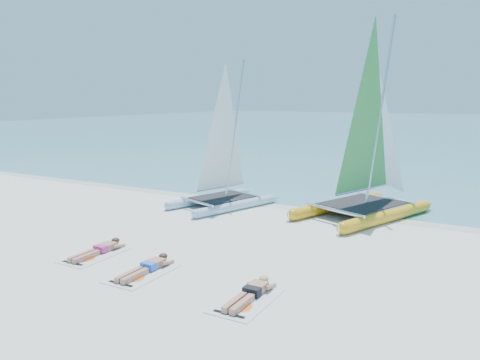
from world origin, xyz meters
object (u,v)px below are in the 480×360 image
object	(u,v)px
towel_a	(95,255)
sunbather_b	(147,267)
towel_c	(247,300)
catamaran_blue	(223,162)
sunbather_c	(251,292)
sunbather_a	(100,249)
towel_b	(142,274)
catamaran_yellow	(373,151)

from	to	relation	value
towel_a	sunbather_b	xyz separation A→B (m)	(2.03, -0.23, 0.11)
towel_c	catamaran_blue	bearing A→B (deg)	124.00
sunbather_b	towel_c	world-z (taller)	sunbather_b
catamaran_blue	towel_a	xyz separation A→B (m)	(-0.07, -6.71, -1.74)
sunbather_b	sunbather_c	size ratio (longest dim) A/B	1.00
catamaran_blue	sunbather_a	distance (m)	6.72
sunbather_a	towel_c	xyz separation A→B (m)	(4.96, -0.73, -0.11)
sunbather_c	sunbather_a	bearing A→B (deg)	173.78
towel_a	towel_c	size ratio (longest dim) A/B	1.00
towel_a	sunbather_b	size ratio (longest dim) A/B	1.07
towel_b	sunbather_b	size ratio (longest dim) A/B	1.07
towel_a	sunbather_c	xyz separation A→B (m)	(4.96, -0.35, 0.11)
catamaran_yellow	towel_c	world-z (taller)	catamaran_yellow
catamaran_yellow	towel_b	world-z (taller)	catamaran_yellow
catamaran_yellow	towel_a	world-z (taller)	catamaran_yellow
sunbather_b	sunbather_c	world-z (taller)	same
towel_b	towel_c	size ratio (longest dim) A/B	1.00
towel_a	towel_b	xyz separation A→B (m)	(2.03, -0.42, 0.00)
catamaran_yellow	towel_c	xyz separation A→B (m)	(-0.47, -8.81, -2.31)
catamaran_yellow	sunbather_b	bearing A→B (deg)	-90.08
sunbather_a	sunbather_c	distance (m)	4.99
catamaran_yellow	sunbather_b	world-z (taller)	catamaran_yellow
towel_a	sunbather_b	world-z (taller)	sunbather_b
towel_b	sunbather_b	distance (m)	0.22
catamaran_blue	sunbather_b	xyz separation A→B (m)	(1.96, -6.94, -1.63)
sunbather_c	catamaran_blue	bearing A→B (deg)	124.72
catamaran_blue	sunbather_c	world-z (taller)	catamaran_blue
catamaran_yellow	towel_a	xyz separation A→B (m)	(-5.43, -8.27, -2.31)
towel_a	sunbather_c	distance (m)	4.98
towel_c	sunbather_c	distance (m)	0.22
towel_a	sunbather_c	size ratio (longest dim) A/B	1.07
catamaran_blue	catamaran_yellow	xyz separation A→B (m)	(5.36, 1.56, 0.57)
sunbather_c	catamaran_yellow	bearing A→B (deg)	86.90
catamaran_blue	towel_a	world-z (taller)	catamaran_blue
catamaran_blue	towel_c	world-z (taller)	catamaran_blue
sunbather_a	towel_b	xyz separation A→B (m)	(2.03, -0.61, -0.11)
sunbather_c	towel_c	bearing A→B (deg)	-90.00
towel_a	sunbather_a	size ratio (longest dim) A/B	1.07
sunbather_b	sunbather_c	xyz separation A→B (m)	(2.93, -0.12, 0.00)
sunbather_a	towel_c	world-z (taller)	sunbather_a
catamaran_yellow	towel_c	bearing A→B (deg)	-71.32
catamaran_blue	towel_b	distance (m)	7.60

